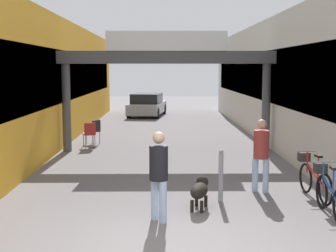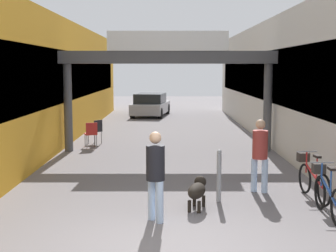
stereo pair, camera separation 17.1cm
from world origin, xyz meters
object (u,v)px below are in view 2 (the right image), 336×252
Objects in this scene: pedestrian_with_dog at (156,171)px; bicycle_red_second at (312,178)px; bollard_post_metal at (219,175)px; cafe_chair_red_nearer at (91,132)px; parked_car_silver at (151,105)px; cafe_chair_black_farther at (97,129)px; dog_on_leash at (198,190)px; pedestrian_companion at (260,151)px; bicycle_blue_nearest at (327,193)px.

bicycle_red_second is at bearing 24.93° from pedestrian_with_dog.
bicycle_red_second is 1.53× the size of bollard_post_metal.
cafe_chair_red_nearer is 0.21× the size of parked_car_silver.
cafe_chair_red_nearer is at bearing -94.33° from cafe_chair_black_farther.
cafe_chair_black_farther is (-2.43, 8.85, -0.40)m from pedestrian_with_dog.
pedestrian_with_dog is at bearing -155.07° from bicycle_red_second.
cafe_chair_red_nearer is at bearing 131.79° from bicycle_red_second.
cafe_chair_black_farther is 10.41m from parked_car_silver.
cafe_chair_black_farther is at bearing 111.88° from dog_on_leash.
cafe_chair_red_nearer is (-2.49, 8.04, -0.40)m from pedestrian_with_dog.
pedestrian_companion reaches higher than dog_on_leash.
pedestrian_with_dog is 3.70m from bicycle_red_second.
pedestrian_with_dog reaches higher than bicycle_red_second.
dog_on_leash is at bearing -65.54° from cafe_chair_red_nearer.
bicycle_blue_nearest is (3.23, 0.34, -0.51)m from pedestrian_with_dog.
pedestrian_with_dog is 0.98× the size of bicycle_red_second.
bicycle_blue_nearest is at bearing -60.80° from pedestrian_companion.
parked_car_silver is at bearing 81.00° from cafe_chair_black_farther.
cafe_chair_red_nearer is at bearing 114.46° from dog_on_leash.
pedestrian_companion is at bearing 40.15° from dog_on_leash.
bicycle_blue_nearest reaches higher than dog_on_leash.
bollard_post_metal reaches higher than cafe_chair_black_farther.
bollard_post_metal reaches higher than bicycle_blue_nearest.
pedestrian_companion reaches higher than bicycle_blue_nearest.
pedestrian_companion is at bearing 41.60° from pedestrian_with_dog.
pedestrian_with_dog is 1.50× the size of bollard_post_metal.
dog_on_leash is (-1.47, -1.24, -0.56)m from pedestrian_companion.
bollard_post_metal is 17.98m from parked_car_silver.
cafe_chair_black_farther is (-4.71, 6.82, -0.40)m from pedestrian_companion.
pedestrian_companion reaches higher than cafe_chair_black_farther.
pedestrian_companion is 1.25m from bicycle_red_second.
dog_on_leash is at bearing 169.61° from bicycle_blue_nearest.
cafe_chair_red_nearer reaches higher than dog_on_leash.
pedestrian_companion reaches higher than cafe_chair_red_nearer.
bicycle_red_second is at bearing -76.82° from parked_car_silver.
bollard_post_metal is 1.24× the size of cafe_chair_red_nearer.
pedestrian_with_dog is 1.00× the size of pedestrian_companion.
parked_car_silver reaches higher than bicycle_blue_nearest.
bollard_post_metal is 8.44m from cafe_chair_black_farther.
parked_car_silver is at bearing 103.18° from bicycle_red_second.
bicycle_red_second is (1.04, -0.49, -0.51)m from pedestrian_companion.
bicycle_blue_nearest is (0.94, -1.68, -0.51)m from pedestrian_companion.
bollard_post_metal reaches higher than bicycle_red_second.
bicycle_red_second reaches higher than dog_on_leash.
pedestrian_with_dog is 19.15m from parked_car_silver.
bollard_post_metal is at bearing -172.34° from bicycle_red_second.
bicycle_blue_nearest is 19.21m from parked_car_silver.
cafe_chair_black_farther is at bearing 105.33° from pedestrian_with_dog.
bicycle_blue_nearest is (2.41, -0.44, 0.06)m from dog_on_leash.
pedestrian_with_dog is 1.92× the size of dog_on_leash.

